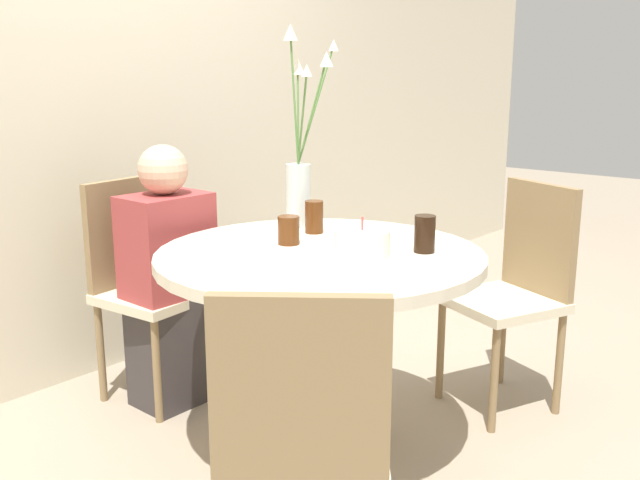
{
  "coord_description": "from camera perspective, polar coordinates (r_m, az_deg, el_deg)",
  "views": [
    {
      "loc": [
        -1.81,
        -1.56,
        1.37
      ],
      "look_at": [
        0.0,
        0.0,
        0.81
      ],
      "focal_mm": 40.0,
      "sensor_mm": 36.0,
      "label": 1
    }
  ],
  "objects": [
    {
      "name": "ground_plane",
      "position": [
        2.75,
        0.0,
        -16.6
      ],
      "size": [
        16.0,
        16.0,
        0.0
      ],
      "primitive_type": "plane",
      "color": "gray"
    },
    {
      "name": "wall_back",
      "position": [
        3.39,
        -17.33,
        11.47
      ],
      "size": [
        8.0,
        0.05,
        2.6
      ],
      "color": "beige",
      "rests_on": "ground_plane"
    },
    {
      "name": "dining_table",
      "position": [
        2.5,
        0.0,
        -4.08
      ],
      "size": [
        1.14,
        1.14,
        0.77
      ],
      "color": "beige",
      "rests_on": "ground_plane"
    },
    {
      "name": "chair_far_back",
      "position": [
        3.12,
        -14.05,
        -2.72
      ],
      "size": [
        0.44,
        0.44,
        0.93
      ],
      "rotation": [
        0.0,
        0.0,
        0.11
      ],
      "color": "beige",
      "rests_on": "ground_plane"
    },
    {
      "name": "chair_left_flank",
      "position": [
        1.69,
        -1.35,
        -16.35
      ],
      "size": [
        0.56,
        0.56,
        0.93
      ],
      "rotation": [
        0.0,
        0.0,
        2.24
      ],
      "color": "beige",
      "rests_on": "ground_plane"
    },
    {
      "name": "chair_near_front",
      "position": [
        3.04,
        15.55,
        -3.2
      ],
      "size": [
        0.52,
        0.52,
        0.93
      ],
      "rotation": [
        0.0,
        0.0,
        4.33
      ],
      "color": "beige",
      "rests_on": "ground_plane"
    },
    {
      "name": "birthday_cake",
      "position": [
        2.4,
        3.39,
        -0.22
      ],
      "size": [
        0.19,
        0.19,
        0.13
      ],
      "color": "white",
      "rests_on": "dining_table"
    },
    {
      "name": "flower_vase",
      "position": [
        2.84,
        -1.57,
        6.31
      ],
      "size": [
        0.28,
        0.21,
        0.79
      ],
      "color": "silver",
      "rests_on": "dining_table"
    },
    {
      "name": "side_plate",
      "position": [
        2.86,
        2.56,
        1.17
      ],
      "size": [
        0.18,
        0.18,
        0.01
      ],
      "color": "silver",
      "rests_on": "dining_table"
    },
    {
      "name": "drink_glass_0",
      "position": [
        2.73,
        -0.48,
        1.86
      ],
      "size": [
        0.07,
        0.07,
        0.12
      ],
      "color": "#51280F",
      "rests_on": "dining_table"
    },
    {
      "name": "drink_glass_1",
      "position": [
        2.56,
        -2.53,
        0.79
      ],
      "size": [
        0.08,
        0.08,
        0.1
      ],
      "color": "#51280F",
      "rests_on": "dining_table"
    },
    {
      "name": "drink_glass_2",
      "position": [
        2.46,
        8.37,
        0.49
      ],
      "size": [
        0.07,
        0.07,
        0.13
      ],
      "color": "black",
      "rests_on": "dining_table"
    },
    {
      "name": "person_boy",
      "position": [
        3.01,
        -12.0,
        -3.57
      ],
      "size": [
        0.34,
        0.24,
        1.09
      ],
      "color": "#383333",
      "rests_on": "ground_plane"
    }
  ]
}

